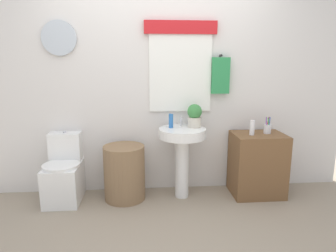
# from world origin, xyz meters

# --- Properties ---
(ground_plane) EXTENTS (8.00, 8.00, 0.00)m
(ground_plane) POSITION_xyz_m (0.00, 0.00, 0.00)
(ground_plane) COLOR gray
(back_wall) EXTENTS (4.40, 0.18, 2.60)m
(back_wall) POSITION_xyz_m (0.00, 1.15, 1.30)
(back_wall) COLOR silver
(back_wall) RESTS_ON ground_plane
(toilet) EXTENTS (0.38, 0.51, 0.74)m
(toilet) POSITION_xyz_m (-1.05, 0.88, 0.29)
(toilet) COLOR white
(toilet) RESTS_ON ground_plane
(laundry_hamper) EXTENTS (0.45, 0.45, 0.60)m
(laundry_hamper) POSITION_xyz_m (-0.40, 0.85, 0.30)
(laundry_hamper) COLOR #846647
(laundry_hamper) RESTS_ON ground_plane
(pedestal_sink) EXTENTS (0.51, 0.51, 0.78)m
(pedestal_sink) POSITION_xyz_m (0.24, 0.85, 0.59)
(pedestal_sink) COLOR white
(pedestal_sink) RESTS_ON ground_plane
(faucet) EXTENTS (0.03, 0.03, 0.10)m
(faucet) POSITION_xyz_m (0.24, 0.97, 0.83)
(faucet) COLOR silver
(faucet) RESTS_ON pedestal_sink
(wooden_cabinet) EXTENTS (0.56, 0.44, 0.71)m
(wooden_cabinet) POSITION_xyz_m (1.10, 0.85, 0.35)
(wooden_cabinet) COLOR brown
(wooden_cabinet) RESTS_ON ground_plane
(soap_bottle) EXTENTS (0.05, 0.05, 0.15)m
(soap_bottle) POSITION_xyz_m (0.12, 0.90, 0.86)
(soap_bottle) COLOR #2D6BB7
(soap_bottle) RESTS_ON pedestal_sink
(potted_plant) EXTENTS (0.16, 0.16, 0.26)m
(potted_plant) POSITION_xyz_m (0.38, 0.91, 0.92)
(potted_plant) COLOR beige
(potted_plant) RESTS_ON pedestal_sink
(lotion_bottle) EXTENTS (0.05, 0.05, 0.16)m
(lotion_bottle) POSITION_xyz_m (1.00, 0.81, 0.79)
(lotion_bottle) COLOR white
(lotion_bottle) RESTS_ON wooden_cabinet
(toothbrush_cup) EXTENTS (0.08, 0.08, 0.19)m
(toothbrush_cup) POSITION_xyz_m (1.20, 0.87, 0.76)
(toothbrush_cup) COLOR silver
(toothbrush_cup) RESTS_ON wooden_cabinet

